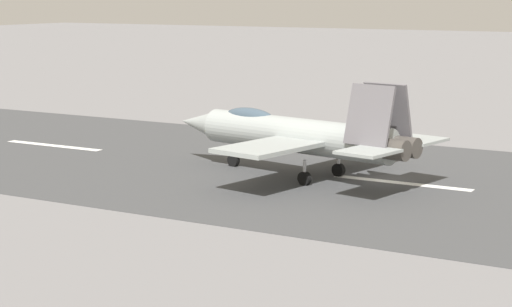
% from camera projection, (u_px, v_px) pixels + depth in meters
% --- Properties ---
extents(ground_plane, '(400.00, 400.00, 0.00)m').
position_uv_depth(ground_plane, '(391.00, 182.00, 50.94)').
color(ground_plane, slate).
extents(runway_strip, '(240.00, 26.00, 0.02)m').
position_uv_depth(runway_strip, '(392.00, 182.00, 50.93)').
color(runway_strip, '#404142').
rests_on(runway_strip, ground).
extents(fighter_jet, '(17.30, 13.50, 5.66)m').
position_uv_depth(fighter_jet, '(295.00, 134.00, 52.10)').
color(fighter_jet, '#9AA19F').
rests_on(fighter_jet, ground).
extents(marker_cone_mid, '(0.44, 0.44, 0.55)m').
position_uv_depth(marker_cone_mid, '(337.00, 137.00, 65.17)').
color(marker_cone_mid, orange).
rests_on(marker_cone_mid, ground).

